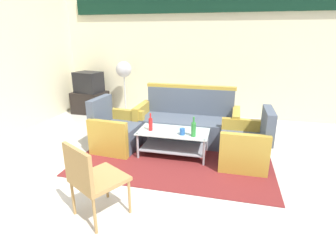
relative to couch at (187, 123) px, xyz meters
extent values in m
plane|color=beige|center=(-0.04, -1.39, -0.32)|extent=(14.00, 14.00, 0.00)
cube|color=beige|center=(-0.04, 1.67, 1.08)|extent=(6.52, 0.12, 2.80)
cube|color=black|center=(-0.04, 1.58, 2.15)|extent=(5.76, 0.08, 0.36)
cube|color=maroon|center=(-0.06, -0.65, -0.31)|extent=(2.91, 2.10, 0.01)
cube|color=#4C5666|center=(0.00, -0.05, -0.10)|extent=(1.61, 0.73, 0.42)
cube|color=#4C5666|center=(0.00, 0.27, 0.35)|extent=(1.60, 0.17, 0.48)
cube|color=#B79333|center=(0.84, -0.07, 0.00)|extent=(0.13, 0.70, 0.62)
cube|color=#B79333|center=(-0.84, -0.04, 0.00)|extent=(0.13, 0.70, 0.62)
cube|color=#B79333|center=(0.00, 0.27, 0.62)|extent=(1.64, 0.13, 0.06)
cube|color=#4C5666|center=(-1.06, -0.64, -0.11)|extent=(0.70, 0.65, 0.40)
cube|color=#4C5666|center=(-1.37, -0.62, 0.32)|extent=(0.16, 0.61, 0.45)
cube|color=#B79333|center=(-1.04, -0.31, -0.02)|extent=(0.67, 0.15, 0.58)
cube|color=#B79333|center=(-1.09, -0.97, -0.02)|extent=(0.67, 0.15, 0.58)
cube|color=#4C5666|center=(0.95, -0.71, -0.11)|extent=(0.66, 0.60, 0.40)
cube|color=#4C5666|center=(1.26, -0.71, 0.32)|extent=(0.12, 0.60, 0.45)
cube|color=#B79333|center=(0.95, -1.04, -0.02)|extent=(0.66, 0.10, 0.58)
cube|color=#B79333|center=(0.95, -0.38, -0.02)|extent=(0.66, 0.10, 0.58)
cube|color=silver|center=(-0.10, -0.66, 0.09)|extent=(1.10, 0.60, 0.02)
cube|color=#9E9EA5|center=(-0.10, -0.66, -0.19)|extent=(1.00, 0.52, 0.02)
cylinder|color=#9E9EA5|center=(-0.61, -0.40, -0.11)|extent=(0.04, 0.04, 0.40)
cylinder|color=#9E9EA5|center=(0.41, -0.40, -0.11)|extent=(0.04, 0.04, 0.40)
cylinder|color=#9E9EA5|center=(-0.61, -0.92, -0.11)|extent=(0.04, 0.04, 0.40)
cylinder|color=#9E9EA5|center=(0.41, -0.92, -0.11)|extent=(0.04, 0.04, 0.40)
cylinder|color=#2D8C38|center=(0.23, -0.82, 0.20)|extent=(0.07, 0.07, 0.21)
cylinder|color=#2D8C38|center=(0.23, -0.82, 0.35)|extent=(0.03, 0.03, 0.09)
cylinder|color=red|center=(-0.46, -0.74, 0.19)|extent=(0.06, 0.06, 0.20)
cylinder|color=red|center=(-0.46, -0.74, 0.33)|extent=(0.02, 0.02, 0.08)
cylinder|color=#2659A5|center=(0.06, -0.80, 0.14)|extent=(0.08, 0.08, 0.10)
cube|color=black|center=(-2.59, 1.16, -0.06)|extent=(0.80, 0.50, 0.52)
cube|color=black|center=(-2.59, 1.16, 0.44)|extent=(0.68, 0.55, 0.48)
cube|color=black|center=(-2.55, 1.38, 0.44)|extent=(0.50, 0.11, 0.36)
cylinder|color=#2D2D33|center=(-1.69, 1.21, -0.30)|extent=(0.32, 0.32, 0.03)
cylinder|color=#B2B2B7|center=(-1.69, 1.21, 0.19)|extent=(0.03, 0.03, 0.95)
sphere|color=#B2B2B7|center=(-1.69, 1.21, 0.77)|extent=(0.36, 0.36, 0.36)
cube|color=#AD844C|center=(-0.54, -2.25, 0.10)|extent=(0.65, 0.65, 0.04)
cube|color=#AD844C|center=(-0.65, -2.45, 0.32)|extent=(0.44, 0.27, 0.40)
cylinder|color=#AD844C|center=(-0.62, -1.97, -0.11)|extent=(0.03, 0.03, 0.42)
cylinder|color=#AD844C|center=(-0.25, -2.17, -0.11)|extent=(0.03, 0.03, 0.42)
cylinder|color=#AD844C|center=(-0.83, -2.33, -0.11)|extent=(0.03, 0.03, 0.42)
cylinder|color=#AD844C|center=(-0.46, -2.54, -0.11)|extent=(0.03, 0.03, 0.42)
camera|label=1|loc=(0.70, -4.39, 1.53)|focal=27.79mm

